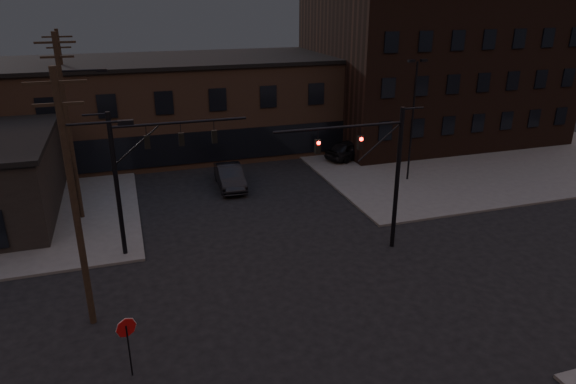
% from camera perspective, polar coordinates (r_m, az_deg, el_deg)
% --- Properties ---
extents(ground, '(140.00, 140.00, 0.00)m').
position_cam_1_polar(ground, '(24.03, 2.76, -12.84)').
color(ground, black).
rests_on(ground, ground).
extents(sidewalk_ne, '(30.00, 30.00, 0.15)m').
position_cam_1_polar(sidewalk_ne, '(51.77, 17.27, 5.16)').
color(sidewalk_ne, '#474744').
rests_on(sidewalk_ne, ground).
extents(building_row, '(40.00, 12.00, 8.00)m').
position_cam_1_polar(building_row, '(48.10, -9.06, 9.51)').
color(building_row, brown).
rests_on(building_row, ground).
extents(building_right, '(22.00, 16.00, 14.00)m').
position_cam_1_polar(building_right, '(53.71, 15.64, 13.44)').
color(building_right, black).
rests_on(building_right, ground).
extents(traffic_signal_near, '(7.12, 0.24, 8.00)m').
position_cam_1_polar(traffic_signal_near, '(27.63, 10.11, 2.88)').
color(traffic_signal_near, black).
rests_on(traffic_signal_near, ground).
extents(traffic_signal_far, '(7.12, 0.24, 8.00)m').
position_cam_1_polar(traffic_signal_far, '(27.91, -16.08, 2.73)').
color(traffic_signal_far, black).
rests_on(traffic_signal_far, ground).
extents(stop_sign, '(0.72, 0.33, 2.48)m').
position_cam_1_polar(stop_sign, '(20.26, -17.46, -14.80)').
color(stop_sign, black).
rests_on(stop_sign, ground).
extents(utility_pole_near, '(3.70, 0.28, 11.00)m').
position_cam_1_polar(utility_pole_near, '(22.06, -22.56, -0.57)').
color(utility_pole_near, black).
rests_on(utility_pole_near, ground).
extents(utility_pole_mid, '(3.70, 0.28, 11.50)m').
position_cam_1_polar(utility_pole_mid, '(33.58, -23.15, 6.85)').
color(utility_pole_mid, black).
rests_on(utility_pole_mid, ground).
extents(utility_pole_far, '(2.20, 0.28, 11.00)m').
position_cam_1_polar(utility_pole_far, '(45.47, -23.40, 9.70)').
color(utility_pole_far, black).
rests_on(utility_pole_far, ground).
extents(lot_light_a, '(1.50, 0.28, 9.14)m').
position_cam_1_polar(lot_light_a, '(39.17, 13.75, 8.83)').
color(lot_light_a, black).
rests_on(lot_light_a, ground).
extents(lot_light_b, '(1.50, 0.28, 9.14)m').
position_cam_1_polar(lot_light_b, '(46.52, 17.00, 10.38)').
color(lot_light_b, black).
rests_on(lot_light_b, ground).
extents(parked_car_lot_a, '(5.17, 3.62, 1.63)m').
position_cam_1_polar(parked_car_lot_a, '(44.75, 6.94, 4.75)').
color(parked_car_lot_a, black).
rests_on(parked_car_lot_a, sidewalk_ne).
extents(parked_car_lot_b, '(4.61, 2.06, 1.31)m').
position_cam_1_polar(parked_car_lot_b, '(45.32, 9.89, 4.59)').
color(parked_car_lot_b, '#B8B8BA').
rests_on(parked_car_lot_b, sidewalk_ne).
extents(car_crossing, '(2.00, 5.16, 1.68)m').
position_cam_1_polar(car_crossing, '(38.21, -6.48, 1.71)').
color(car_crossing, black).
rests_on(car_crossing, ground).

